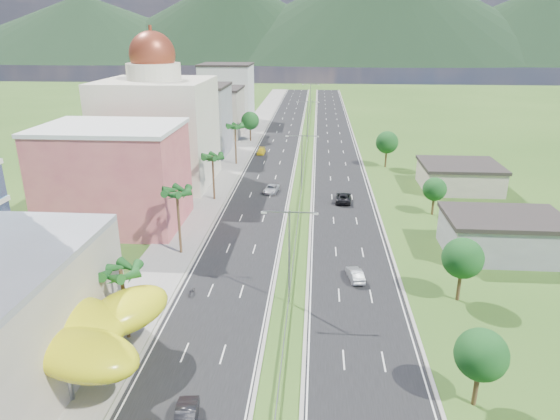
# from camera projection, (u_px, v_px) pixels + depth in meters

# --- Properties ---
(ground) EXTENTS (500.00, 500.00, 0.00)m
(ground) POSITION_uv_depth(u_px,v_px,m) (283.00, 357.00, 46.61)
(ground) COLOR #2D5119
(ground) RESTS_ON ground
(road_left) EXTENTS (11.00, 260.00, 0.04)m
(road_left) POSITION_uv_depth(u_px,v_px,m) (278.00, 145.00, 131.50)
(road_left) COLOR black
(road_left) RESTS_ON ground
(road_right) EXTENTS (11.00, 260.00, 0.04)m
(road_right) POSITION_uv_depth(u_px,v_px,m) (335.00, 146.00, 130.44)
(road_right) COLOR black
(road_right) RESTS_ON ground
(sidewalk_left) EXTENTS (7.00, 260.00, 0.12)m
(sidewalk_left) POSITION_uv_depth(u_px,v_px,m) (242.00, 145.00, 132.15)
(sidewalk_left) COLOR gray
(sidewalk_left) RESTS_ON ground
(median_guardrail) EXTENTS (0.10, 216.06, 0.76)m
(median_guardrail) POSITION_uv_depth(u_px,v_px,m) (305.00, 161.00, 113.88)
(median_guardrail) COLOR gray
(median_guardrail) RESTS_ON ground
(streetlight_median_b) EXTENTS (6.04, 0.25, 11.00)m
(streetlight_median_b) POSITION_uv_depth(u_px,v_px,m) (289.00, 247.00, 53.68)
(streetlight_median_b) COLOR gray
(streetlight_median_b) RESTS_ON ground
(streetlight_median_c) EXTENTS (6.04, 0.25, 11.00)m
(streetlight_median_c) POSITION_uv_depth(u_px,v_px,m) (302.00, 158.00, 91.18)
(streetlight_median_c) COLOR gray
(streetlight_median_c) RESTS_ON ground
(streetlight_median_d) EXTENTS (6.04, 0.25, 11.00)m
(streetlight_median_d) POSITION_uv_depth(u_px,v_px,m) (308.00, 117.00, 133.36)
(streetlight_median_d) COLOR gray
(streetlight_median_d) RESTS_ON ground
(streetlight_median_e) EXTENTS (6.04, 0.25, 11.00)m
(streetlight_median_e) POSITION_uv_depth(u_px,v_px,m) (310.00, 96.00, 175.54)
(streetlight_median_e) COLOR gray
(streetlight_median_e) RESTS_ON ground
(lime_canopy) EXTENTS (18.00, 15.00, 7.40)m
(lime_canopy) POSITION_uv_depth(u_px,v_px,m) (46.00, 326.00, 42.56)
(lime_canopy) COLOR yellow
(lime_canopy) RESTS_ON ground
(pink_shophouse) EXTENTS (20.00, 15.00, 15.00)m
(pink_shophouse) POSITION_uv_depth(u_px,v_px,m) (115.00, 178.00, 76.02)
(pink_shophouse) COLOR #BC4D58
(pink_shophouse) RESTS_ON ground
(domed_building) EXTENTS (20.00, 20.00, 28.70)m
(domed_building) POSITION_uv_depth(u_px,v_px,m) (158.00, 126.00, 96.26)
(domed_building) COLOR beige
(domed_building) RESTS_ON ground
(midrise_grey) EXTENTS (16.00, 15.00, 16.00)m
(midrise_grey) POSITION_uv_depth(u_px,v_px,m) (195.00, 121.00, 120.77)
(midrise_grey) COLOR gray
(midrise_grey) RESTS_ON ground
(midrise_beige) EXTENTS (16.00, 15.00, 13.00)m
(midrise_beige) POSITION_uv_depth(u_px,v_px,m) (213.00, 113.00, 141.91)
(midrise_beige) COLOR #A49A87
(midrise_beige) RESTS_ON ground
(midrise_white) EXTENTS (16.00, 15.00, 18.00)m
(midrise_white) POSITION_uv_depth(u_px,v_px,m) (227.00, 94.00, 162.61)
(midrise_white) COLOR silver
(midrise_white) RESTS_ON ground
(shed_near) EXTENTS (15.00, 10.00, 5.00)m
(shed_near) POSITION_uv_depth(u_px,v_px,m) (503.00, 237.00, 67.22)
(shed_near) COLOR gray
(shed_near) RESTS_ON ground
(shed_far) EXTENTS (14.00, 12.00, 4.40)m
(shed_far) POSITION_uv_depth(u_px,v_px,m) (459.00, 177.00, 95.30)
(shed_far) COLOR #A49A87
(shed_far) RESTS_ON ground
(palm_tree_b) EXTENTS (3.60, 3.60, 8.10)m
(palm_tree_b) POSITION_uv_depth(u_px,v_px,m) (121.00, 274.00, 47.17)
(palm_tree_b) COLOR #47301C
(palm_tree_b) RESTS_ON ground
(palm_tree_c) EXTENTS (3.60, 3.60, 9.60)m
(palm_tree_c) POSITION_uv_depth(u_px,v_px,m) (177.00, 194.00, 65.42)
(palm_tree_c) COLOR #47301C
(palm_tree_c) RESTS_ON ground
(palm_tree_d) EXTENTS (3.60, 3.60, 8.60)m
(palm_tree_d) POSITION_uv_depth(u_px,v_px,m) (213.00, 159.00, 87.31)
(palm_tree_d) COLOR #47301C
(palm_tree_d) RESTS_ON ground
(palm_tree_e) EXTENTS (3.60, 3.60, 9.40)m
(palm_tree_e) POSITION_uv_depth(u_px,v_px,m) (235.00, 128.00, 110.48)
(palm_tree_e) COLOR #47301C
(palm_tree_e) RESTS_ON ground
(leafy_tree_lfar) EXTENTS (4.90, 4.90, 8.05)m
(leafy_tree_lfar) POSITION_uv_depth(u_px,v_px,m) (250.00, 121.00, 134.85)
(leafy_tree_lfar) COLOR #47301C
(leafy_tree_lfar) RESTS_ON ground
(leafy_tree_ra) EXTENTS (4.20, 4.20, 6.90)m
(leafy_tree_ra) POSITION_uv_depth(u_px,v_px,m) (481.00, 355.00, 39.17)
(leafy_tree_ra) COLOR #47301C
(leafy_tree_ra) RESTS_ON ground
(leafy_tree_rb) EXTENTS (4.55, 4.55, 7.47)m
(leafy_tree_rb) POSITION_uv_depth(u_px,v_px,m) (463.00, 258.00, 54.75)
(leafy_tree_rb) COLOR #47301C
(leafy_tree_rb) RESTS_ON ground
(leafy_tree_rc) EXTENTS (3.85, 3.85, 6.33)m
(leafy_tree_rc) POSITION_uv_depth(u_px,v_px,m) (435.00, 189.00, 81.07)
(leafy_tree_rc) COLOR #47301C
(leafy_tree_rc) RESTS_ON ground
(leafy_tree_rd) EXTENTS (4.90, 4.90, 8.05)m
(leafy_tree_rd) POSITION_uv_depth(u_px,v_px,m) (387.00, 142.00, 109.06)
(leafy_tree_rd) COLOR #47301C
(leafy_tree_rd) RESTS_ON ground
(mountain_ridge) EXTENTS (860.00, 140.00, 90.00)m
(mountain_ridge) POSITION_uv_depth(u_px,v_px,m) (381.00, 62.00, 464.22)
(mountain_ridge) COLOR black
(mountain_ridge) RESTS_ON ground
(car_dark_left) EXTENTS (2.13, 4.77, 1.52)m
(car_dark_left) POSITION_uv_depth(u_px,v_px,m) (186.00, 419.00, 38.10)
(car_dark_left) COLOR black
(car_dark_left) RESTS_ON road_left
(car_silver_mid_left) EXTENTS (3.02, 5.22, 1.37)m
(car_silver_mid_left) POSITION_uv_depth(u_px,v_px,m) (271.00, 189.00, 93.42)
(car_silver_mid_left) COLOR #B0B1B8
(car_silver_mid_left) RESTS_ON road_left
(car_yellow_far_left) EXTENTS (1.89, 4.52, 1.30)m
(car_yellow_far_left) POSITION_uv_depth(u_px,v_px,m) (261.00, 151.00, 122.46)
(car_yellow_far_left) COLOR yellow
(car_yellow_far_left) RESTS_ON road_left
(car_silver_right) EXTENTS (2.21, 4.47, 1.41)m
(car_silver_right) POSITION_uv_depth(u_px,v_px,m) (355.00, 274.00, 60.76)
(car_silver_right) COLOR #94969A
(car_silver_right) RESTS_ON road_right
(car_dark_far_right) EXTENTS (3.03, 5.86, 1.58)m
(car_dark_far_right) POSITION_uv_depth(u_px,v_px,m) (343.00, 197.00, 88.29)
(car_dark_far_right) COLOR black
(car_dark_far_right) RESTS_ON road_right
(motorcycle) EXTENTS (0.78, 1.79, 1.11)m
(motorcycle) POSITION_uv_depth(u_px,v_px,m) (192.00, 290.00, 57.36)
(motorcycle) COLOR black
(motorcycle) RESTS_ON road_left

